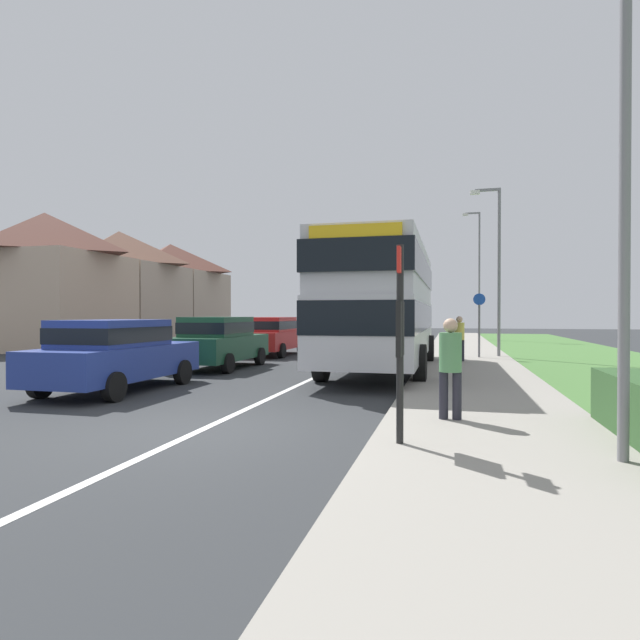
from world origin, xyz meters
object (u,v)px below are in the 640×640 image
Objects in this scene: street_lamp_mid at (496,260)px; parked_car_red at (271,334)px; pedestrian_at_stop at (450,364)px; pedestrian_walking_away at (459,336)px; cycle_route_sign at (479,322)px; parked_car_blue at (116,352)px; parked_car_dark_green at (219,340)px; bus_stop_sign at (400,330)px; double_decker_bus at (383,301)px; street_lamp_near at (613,125)px; street_lamp_far at (478,268)px.

parked_car_red is at bearing -177.41° from street_lamp_mid.
pedestrian_at_stop is 13.39m from street_lamp_mid.
cycle_route_sign is at bearing 68.13° from pedestrian_walking_away.
parked_car_blue is 7.58m from pedestrian_at_stop.
parked_car_blue is 5.10m from parked_car_dark_green.
pedestrian_at_stop is at bearing 70.09° from bus_stop_sign.
pedestrian_at_stop is (7.33, -12.56, 0.08)m from parked_car_red.
double_decker_bus is 2.19× the size of parked_car_blue.
street_lamp_near is 0.78× the size of street_lamp_far.
cycle_route_sign is (0.75, 1.87, 0.45)m from pedestrian_walking_away.
cycle_route_sign is 0.30× the size of street_lamp_far.
street_lamp_near reaches higher than parked_car_blue.
pedestrian_at_stop is 10.39m from pedestrian_walking_away.
parked_car_dark_green is 0.65× the size of street_lamp_near.
pedestrian_walking_away reaches higher than parked_car_red.
double_decker_bus is at bearing -121.80° from cycle_route_sign.
pedestrian_walking_away is (2.26, 2.99, -1.16)m from double_decker_bus.
street_lamp_far is at bearing 58.75° from parked_car_red.
street_lamp_far is (9.03, 14.88, 3.88)m from parked_car_red.
street_lamp_far is (-0.03, 29.34, 0.97)m from street_lamp_near.
pedestrian_at_stop reaches higher than parked_car_red.
street_lamp_near is at bearing -87.20° from cycle_route_sign.
bus_stop_sign is (-0.89, -12.07, 0.56)m from pedestrian_walking_away.
parked_car_blue is 14.48m from street_lamp_mid.
parked_car_dark_green is at bearing 134.70° from street_lamp_near.
pedestrian_at_stop is at bearing -93.54° from street_lamp_far.
street_lamp_mid is 0.78× the size of street_lamp_far.
pedestrian_walking_away is (7.60, 8.37, 0.09)m from parked_car_blue.
bus_stop_sign is at bearing -53.20° from parked_car_dark_green.
bus_stop_sign reaches higher than cycle_route_sign.
street_lamp_near is at bearing -45.30° from parked_car_dark_green.
double_decker_bus is 9.20m from bus_stop_sign.
pedestrian_walking_away is 0.20× the size of street_lamp_far.
street_lamp_mid is (3.66, 5.58, 1.70)m from double_decker_bus.
bus_stop_sign is 3.26m from street_lamp_near.
pedestrian_at_stop is at bearing -15.38° from parked_car_blue.
street_lamp_mid is (2.29, 14.65, 2.30)m from bus_stop_sign.
double_decker_bus is 7.74m from pedestrian_at_stop.
street_lamp_mid is at bearing 33.50° from parked_car_dark_green.
pedestrian_walking_away is at bearing 23.73° from parked_car_dark_green.
parked_car_blue is 2.62× the size of pedestrian_walking_away.
cycle_route_sign is (3.01, 4.86, -0.71)m from double_decker_bus.
bus_stop_sign is at bearing -28.84° from parked_car_blue.
pedestrian_at_stop is 0.64× the size of bus_stop_sign.
pedestrian_walking_away is (0.29, 10.39, 0.00)m from pedestrian_at_stop.
pedestrian_at_stop is 0.26× the size of street_lamp_near.
parked_car_red is at bearing 91.58° from parked_car_dark_green.
pedestrian_walking_away is 17.53m from street_lamp_far.
bus_stop_sign is (1.37, -9.08, -0.60)m from double_decker_bus.
pedestrian_at_stop is (1.98, -7.39, -1.16)m from double_decker_bus.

